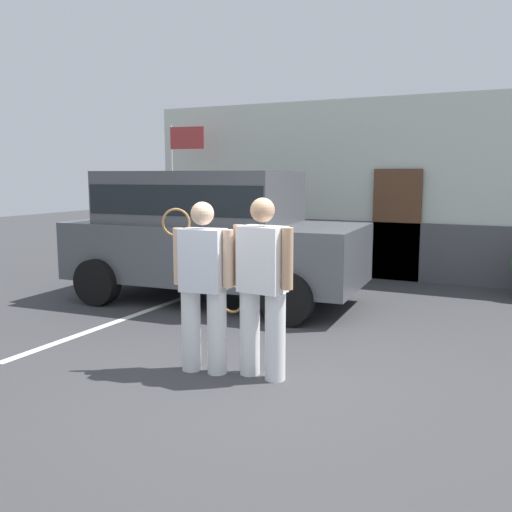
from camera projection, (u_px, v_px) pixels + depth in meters
ground_plane at (250, 382)px, 5.49m from camera, size 40.00×40.00×0.00m
parking_stripe_0 at (130, 317)px, 7.97m from camera, size 0.12×4.40×0.01m
house_frontage at (395, 194)px, 10.76m from camera, size 10.36×0.40×3.44m
parked_suv at (209, 229)px, 8.88m from camera, size 4.71×2.39×2.05m
tennis_player_man at (203, 284)px, 5.66m from camera, size 0.78×0.32×1.74m
tennis_player_woman at (262, 286)px, 5.51m from camera, size 0.91×0.32×1.78m
flag_pole at (179, 170)px, 11.80m from camera, size 0.80×0.13×3.02m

